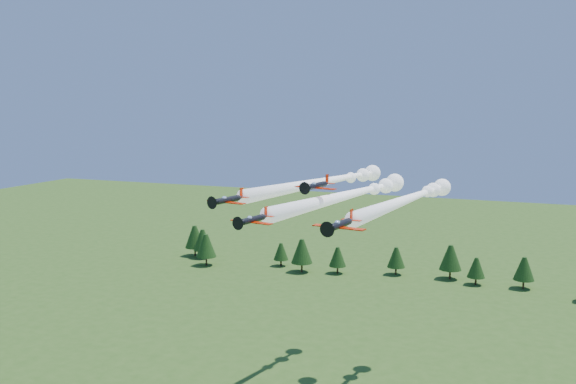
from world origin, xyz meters
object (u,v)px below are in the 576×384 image
(plane_lead, at_px, (352,194))
(plane_left, at_px, (328,181))
(plane_slot, at_px, (316,186))
(plane_right, at_px, (411,198))

(plane_lead, bearing_deg, plane_left, 135.46)
(plane_lead, relative_size, plane_slot, 6.63)
(plane_right, relative_size, plane_slot, 6.87)
(plane_left, xyz_separation_m, plane_right, (17.77, -4.06, -2.04))
(plane_lead, height_order, plane_right, plane_lead)
(plane_lead, bearing_deg, plane_slot, -93.19)
(plane_lead, relative_size, plane_left, 0.96)
(plane_left, bearing_deg, plane_right, 0.52)
(plane_lead, distance_m, plane_right, 12.69)
(plane_left, height_order, plane_right, plane_left)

